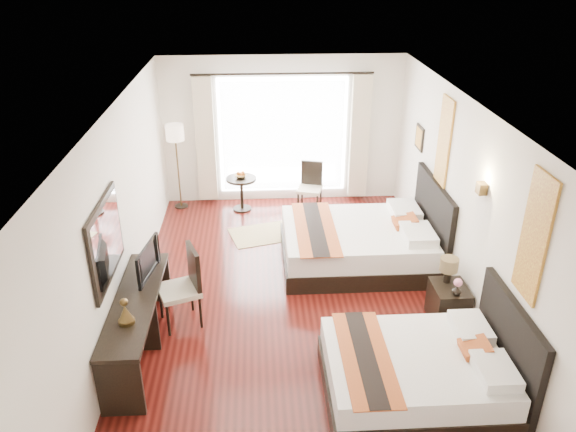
{
  "coord_description": "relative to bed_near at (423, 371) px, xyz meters",
  "views": [
    {
      "loc": [
        -0.49,
        -6.47,
        4.55
      ],
      "look_at": [
        -0.09,
        0.48,
        1.18
      ],
      "focal_mm": 35.0,
      "sensor_mm": 36.0,
      "label": 1
    }
  ],
  "objects": [
    {
      "name": "floor",
      "position": [
        -1.28,
        1.72,
        -0.3
      ],
      "size": [
        4.5,
        7.5,
        0.01
      ],
      "primitive_type": "cube",
      "color": "#340C09",
      "rests_on": "ground"
    },
    {
      "name": "ceiling",
      "position": [
        -1.28,
        1.72,
        2.49
      ],
      "size": [
        4.5,
        7.5,
        0.02
      ],
      "primitive_type": "cube",
      "color": "white",
      "rests_on": "wall_headboard"
    },
    {
      "name": "wall_headboard",
      "position": [
        0.96,
        1.72,
        1.1
      ],
      "size": [
        0.01,
        7.5,
        2.8
      ],
      "primitive_type": "cube",
      "color": "silver",
      "rests_on": "floor"
    },
    {
      "name": "wall_desk",
      "position": [
        -3.53,
        1.72,
        1.1
      ],
      "size": [
        0.01,
        7.5,
        2.8
      ],
      "primitive_type": "cube",
      "color": "silver",
      "rests_on": "floor"
    },
    {
      "name": "wall_window",
      "position": [
        -1.28,
        5.46,
        1.1
      ],
      "size": [
        4.5,
        0.01,
        2.8
      ],
      "primitive_type": "cube",
      "color": "silver",
      "rests_on": "floor"
    },
    {
      "name": "window_glass",
      "position": [
        -1.28,
        5.45,
        1.0
      ],
      "size": [
        2.4,
        0.02,
        2.2
      ],
      "primitive_type": "cube",
      "color": "white",
      "rests_on": "wall_window"
    },
    {
      "name": "sheer_curtain",
      "position": [
        -1.28,
        5.39,
        1.0
      ],
      "size": [
        2.3,
        0.02,
        2.1
      ],
      "primitive_type": "cube",
      "color": "white",
      "rests_on": "wall_window"
    },
    {
      "name": "drape_left",
      "position": [
        -2.73,
        5.35,
        0.98
      ],
      "size": [
        0.35,
        0.14,
        2.35
      ],
      "primitive_type": "cube",
      "color": "beige",
      "rests_on": "floor"
    },
    {
      "name": "drape_right",
      "position": [
        0.17,
        5.35,
        0.98
      ],
      "size": [
        0.35,
        0.14,
        2.35
      ],
      "primitive_type": "cube",
      "color": "beige",
      "rests_on": "floor"
    },
    {
      "name": "art_panel_near",
      "position": [
        0.95,
        -0.0,
        1.65
      ],
      "size": [
        0.03,
        0.5,
        1.35
      ],
      "primitive_type": "cube",
      "color": "maroon",
      "rests_on": "wall_headboard"
    },
    {
      "name": "art_panel_far",
      "position": [
        0.95,
        2.91,
        1.65
      ],
      "size": [
        0.03,
        0.5,
        1.35
      ],
      "primitive_type": "cube",
      "color": "maroon",
      "rests_on": "wall_headboard"
    },
    {
      "name": "wall_sconce",
      "position": [
        0.91,
        1.31,
        1.62
      ],
      "size": [
        0.1,
        0.14,
        0.14
      ],
      "primitive_type": "cube",
      "color": "#483619",
      "rests_on": "wall_headboard"
    },
    {
      "name": "mirror_frame",
      "position": [
        -3.5,
        0.92,
        1.25
      ],
      "size": [
        0.04,
        1.25,
        0.95
      ],
      "primitive_type": "cube",
      "color": "black",
      "rests_on": "wall_desk"
    },
    {
      "name": "mirror_glass",
      "position": [
        -3.48,
        0.92,
        1.25
      ],
      "size": [
        0.01,
        1.12,
        0.82
      ],
      "primitive_type": "cube",
      "color": "white",
      "rests_on": "mirror_frame"
    },
    {
      "name": "bed_near",
      "position": [
        0.0,
        0.0,
        0.0
      ],
      "size": [
        2.04,
        1.59,
        1.15
      ],
      "color": "black",
      "rests_on": "floor"
    },
    {
      "name": "bed_far",
      "position": [
        -0.16,
        2.91,
        0.05
      ],
      "size": [
        2.36,
        1.84,
        1.34
      ],
      "color": "black",
      "rests_on": "floor"
    },
    {
      "name": "nightstand",
      "position": [
        0.71,
        1.31,
        -0.04
      ],
      "size": [
        0.44,
        0.55,
        0.53
      ],
      "primitive_type": "cube",
      "color": "black",
      "rests_on": "floor"
    },
    {
      "name": "table_lamp",
      "position": [
        0.7,
        1.44,
        0.46
      ],
      "size": [
        0.24,
        0.24,
        0.38
      ],
      "color": "black",
      "rests_on": "nightstand"
    },
    {
      "name": "vase",
      "position": [
        0.73,
        1.13,
        0.26
      ],
      "size": [
        0.14,
        0.14,
        0.12
      ],
      "primitive_type": "imported",
      "rotation": [
        0.0,
        0.0,
        0.25
      ],
      "color": "black",
      "rests_on": "nightstand"
    },
    {
      "name": "console_desk",
      "position": [
        -3.27,
        0.92,
        0.08
      ],
      "size": [
        0.5,
        2.2,
        0.76
      ],
      "primitive_type": "cube",
      "color": "black",
      "rests_on": "floor"
    },
    {
      "name": "television",
      "position": [
        -3.25,
        1.47,
        0.67
      ],
      "size": [
        0.22,
        0.75,
        0.43
      ],
      "primitive_type": "imported",
      "rotation": [
        0.0,
        0.0,
        1.4
      ],
      "color": "black",
      "rests_on": "console_desk"
    },
    {
      "name": "bronze_figurine",
      "position": [
        -3.27,
        0.46,
        0.59
      ],
      "size": [
        0.23,
        0.23,
        0.28
      ],
      "primitive_type": null,
      "rotation": [
        0.0,
        0.0,
        0.33
      ],
      "color": "#483619",
      "rests_on": "console_desk"
    },
    {
      "name": "desk_chair",
      "position": [
        -2.81,
        1.47,
        0.03
      ],
      "size": [
        0.65,
        0.65,
        1.08
      ],
      "rotation": [
        0.0,
        0.0,
        3.5
      ],
      "color": "tan",
      "rests_on": "floor"
    },
    {
      "name": "floor_lamp",
      "position": [
        -3.26,
        5.17,
        1.08
      ],
      "size": [
        0.33,
        0.33,
        1.63
      ],
      "color": "black",
      "rests_on": "floor"
    },
    {
      "name": "side_table",
      "position": [
        -2.08,
        4.98,
        0.03
      ],
      "size": [
        0.56,
        0.56,
        0.65
      ],
      "primitive_type": "cylinder",
      "color": "black",
      "rests_on": "floor"
    },
    {
      "name": "fruit_bowl",
      "position": [
        -2.09,
        4.99,
        0.38
      ],
      "size": [
        0.23,
        0.23,
        0.05
      ],
      "primitive_type": "imported",
      "rotation": [
        0.0,
        0.0,
        -0.07
      ],
      "color": "#432718",
      "rests_on": "side_table"
    },
    {
      "name": "window_chair",
      "position": [
        -0.8,
        4.9,
        -0.02
      ],
      "size": [
        0.53,
        0.53,
        0.92
      ],
      "rotation": [
        0.0,
        0.0,
        -1.86
      ],
      "color": "tan",
      "rests_on": "floor"
    },
    {
      "name": "jute_rug",
      "position": [
        -1.68,
        3.94,
        -0.29
      ],
      "size": [
        1.32,
        1.06,
        0.01
      ],
      "primitive_type": "cube",
      "rotation": [
        0.0,
        0.0,
        0.27
      ],
      "color": "tan",
      "rests_on": "floor"
    }
  ]
}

